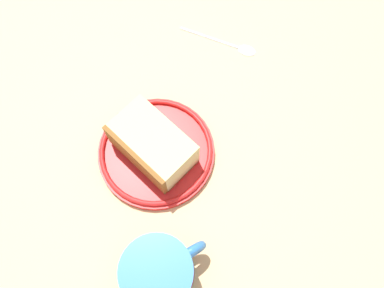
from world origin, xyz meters
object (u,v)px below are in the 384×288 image
tea_mug (160,272)px  teaspoon (235,45)px  cake_slice (153,145)px  small_plate (157,151)px

tea_mug → teaspoon: 36.55cm
tea_mug → teaspoon: size_ratio=0.81×
cake_slice → tea_mug: 16.34cm
cake_slice → tea_mug: tea_mug is taller
cake_slice → small_plate: bearing=46.4°
teaspoon → tea_mug: bearing=-106.9°
cake_slice → tea_mug: (1.44, -16.28, -0.09)cm
cake_slice → teaspoon: bearing=57.0°
cake_slice → tea_mug: size_ratio=1.24×
small_plate → cake_slice: 3.14cm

